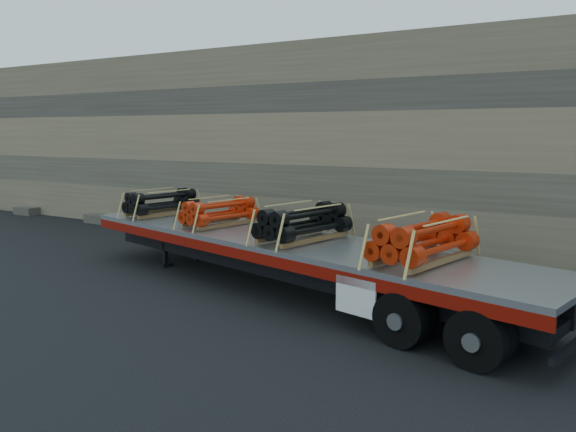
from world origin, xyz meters
name	(u,v)px	position (x,y,z in m)	size (l,w,h in m)	color
ground	(311,291)	(0.00, 0.00, 0.00)	(120.00, 120.00, 0.00)	black
rock_wall	(402,145)	(0.00, 6.50, 3.50)	(44.00, 3.00, 7.00)	#7A6B54
trailer	(285,264)	(-0.57, -0.31, 0.68)	(13.64, 2.62, 1.36)	#A3A5AA
bundle_front	(162,203)	(-5.81, 0.95, 1.74)	(1.07, 2.14, 0.76)	black
bundle_midfront	(220,213)	(-3.05, 0.29, 1.73)	(1.03, 2.05, 0.73)	red
bundle_midrear	(303,224)	(0.01, -0.45, 1.77)	(1.16, 2.32, 0.82)	black
bundle_rear	(423,241)	(3.15, -1.21, 1.79)	(1.21, 2.41, 0.86)	red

